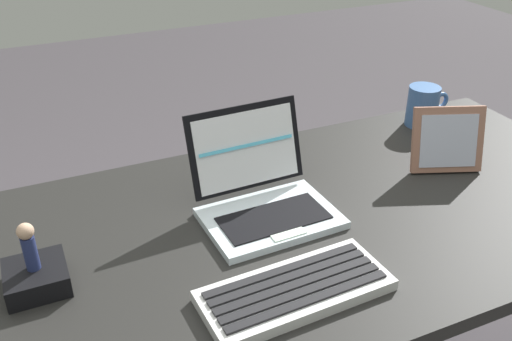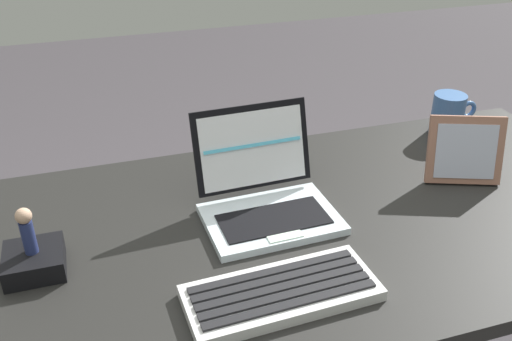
% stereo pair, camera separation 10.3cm
% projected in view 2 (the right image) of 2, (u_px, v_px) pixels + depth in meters
% --- Properties ---
extents(desk, '(1.50, 0.70, 0.75)m').
position_uv_depth(desk, '(291.00, 270.00, 1.16)').
color(desk, black).
rests_on(desk, ground).
extents(laptop_front, '(0.26, 0.23, 0.19)m').
position_uv_depth(laptop_front, '(265.00, 197.00, 1.11)').
color(laptop_front, silver).
rests_on(laptop_front, desk).
extents(external_keyboard, '(0.32, 0.14, 0.02)m').
position_uv_depth(external_keyboard, '(281.00, 292.00, 0.91)').
color(external_keyboard, silver).
rests_on(external_keyboard, desk).
extents(photo_frame, '(0.16, 0.10, 0.15)m').
position_uv_depth(photo_frame, '(465.00, 151.00, 1.20)').
color(photo_frame, '#946350').
rests_on(photo_frame, desk).
extents(figurine_stand, '(0.10, 0.10, 0.04)m').
position_uv_depth(figurine_stand, '(34.00, 261.00, 0.97)').
color(figurine_stand, black).
rests_on(figurine_stand, desk).
extents(figurine, '(0.03, 0.03, 0.09)m').
position_uv_depth(figurine, '(27.00, 229.00, 0.93)').
color(figurine, navy).
rests_on(figurine, figurine_stand).
extents(coffee_mug, '(0.12, 0.08, 0.10)m').
position_uv_depth(coffee_mug, '(448.00, 114.00, 1.42)').
color(coffee_mug, '#3D65A2').
rests_on(coffee_mug, desk).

